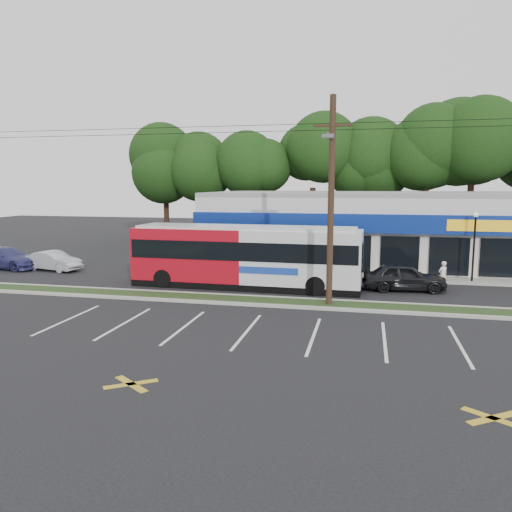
{
  "coord_description": "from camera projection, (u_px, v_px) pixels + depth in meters",
  "views": [
    {
      "loc": [
        4.73,
        -22.98,
        5.9
      ],
      "look_at": [
        -1.55,
        5.0,
        1.76
      ],
      "focal_mm": 35.0,
      "sensor_mm": 36.0,
      "label": 1
    }
  ],
  "objects": [
    {
      "name": "tree_line",
      "position": [
        362.0,
        157.0,
        47.1
      ],
      "size": [
        46.76,
        6.76,
        11.83
      ],
      "color": "black",
      "rests_on": "ground"
    },
    {
      "name": "pedestrian_a",
      "position": [
        443.0,
        275.0,
        28.33
      ],
      "size": [
        0.69,
        0.63,
        1.58
      ],
      "primitive_type": "imported",
      "rotation": [
        0.0,
        0.0,
        3.71
      ],
      "color": "white",
      "rests_on": "ground"
    },
    {
      "name": "strip_mall",
      "position": [
        378.0,
        227.0,
        37.86
      ],
      "size": [
        25.0,
        12.55,
        5.3
      ],
      "color": "silver",
      "rests_on": "ground"
    },
    {
      "name": "utility_pole",
      "position": [
        327.0,
        195.0,
        23.57
      ],
      "size": [
        50.0,
        2.77,
        10.0
      ],
      "color": "black",
      "rests_on": "ground"
    },
    {
      "name": "grass_strip",
      "position": [
        269.0,
        302.0,
        25.02
      ],
      "size": [
        40.0,
        1.6,
        0.12
      ],
      "primitive_type": "cube",
      "color": "#203315",
      "rests_on": "ground"
    },
    {
      "name": "curb_north",
      "position": [
        272.0,
        298.0,
        25.84
      ],
      "size": [
        40.0,
        0.25,
        0.14
      ],
      "primitive_type": "cube",
      "color": "#9E9E93",
      "rests_on": "ground"
    },
    {
      "name": "pedestrian_b",
      "position": [
        340.0,
        273.0,
        29.05
      ],
      "size": [
        0.97,
        0.92,
        1.57
      ],
      "primitive_type": "imported",
      "rotation": [
        0.0,
        0.0,
        2.54
      ],
      "color": "beige",
      "rests_on": "ground"
    },
    {
      "name": "sidewalk",
      "position": [
        370.0,
        277.0,
        31.67
      ],
      "size": [
        32.0,
        2.2,
        0.1
      ],
      "primitive_type": "cube",
      "color": "#9E9E93",
      "rests_on": "ground"
    },
    {
      "name": "car_silver",
      "position": [
        54.0,
        261.0,
        34.25
      ],
      "size": [
        4.26,
        2.21,
        1.34
      ],
      "primitive_type": "imported",
      "rotation": [
        0.0,
        0.0,
        1.37
      ],
      "color": "#B1B2B9",
      "rests_on": "ground"
    },
    {
      "name": "lamp_post",
      "position": [
        474.0,
        239.0,
        29.8
      ],
      "size": [
        0.3,
        0.3,
        4.25
      ],
      "color": "black",
      "rests_on": "ground"
    },
    {
      "name": "car_dark",
      "position": [
        404.0,
        277.0,
        27.79
      ],
      "size": [
        4.71,
        2.29,
        1.55
      ],
      "primitive_type": "imported",
      "rotation": [
        0.0,
        0.0,
        1.68
      ],
      "color": "black",
      "rests_on": "ground"
    },
    {
      "name": "curb_south",
      "position": [
        265.0,
        305.0,
        24.2
      ],
      "size": [
        40.0,
        0.25,
        0.14
      ],
      "primitive_type": "cube",
      "color": "#9E9E93",
      "rests_on": "ground"
    },
    {
      "name": "metrobus",
      "position": [
        246.0,
        255.0,
        28.59
      ],
      "size": [
        13.24,
        3.09,
        3.54
      ],
      "rotation": [
        0.0,
        0.0,
        -0.02
      ],
      "color": "#A50C1A",
      "rests_on": "ground"
    },
    {
      "name": "ground",
      "position": [
        265.0,
        307.0,
        24.06
      ],
      "size": [
        120.0,
        120.0,
        0.0
      ],
      "primitive_type": "plane",
      "color": "black",
      "rests_on": "ground"
    },
    {
      "name": "car_blue",
      "position": [
        6.0,
        258.0,
        35.05
      ],
      "size": [
        5.42,
        2.74,
        1.51
      ],
      "primitive_type": "imported",
      "rotation": [
        0.0,
        0.0,
        1.45
      ],
      "color": "navy",
      "rests_on": "ground"
    }
  ]
}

